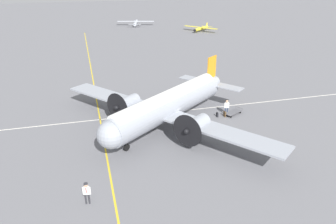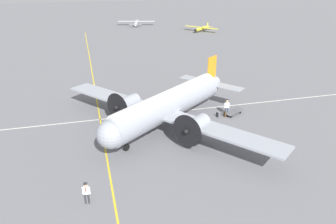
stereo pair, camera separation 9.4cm
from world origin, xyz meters
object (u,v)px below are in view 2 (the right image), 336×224
(airliner_main, at_px, (165,106))
(light_aircraft_taxiing, at_px, (201,28))
(passenger_boarding, at_px, (227,106))
(suitcase_near_door, at_px, (217,115))
(baggage_cart, at_px, (233,112))
(light_aircraft_distant, at_px, (136,23))
(suitcase_upright_spare, at_px, (225,114))
(crew_foreground, at_px, (86,191))

(airliner_main, relative_size, light_aircraft_taxiing, 2.80)
(passenger_boarding, xyz_separation_m, suitcase_near_door, (-0.37, 1.27, -0.85))
(baggage_cart, xyz_separation_m, light_aircraft_distant, (67.22, -0.00, 0.58))
(suitcase_upright_spare, bearing_deg, crew_foreground, 126.03)
(airliner_main, relative_size, suitcase_near_door, 41.78)
(passenger_boarding, height_order, suitcase_upright_spare, passenger_boarding)
(suitcase_near_door, height_order, light_aircraft_distant, light_aircraft_distant)
(crew_foreground, bearing_deg, baggage_cart, -131.58)
(suitcase_near_door, height_order, light_aircraft_taxiing, light_aircraft_taxiing)
(baggage_cart, height_order, light_aircraft_taxiing, light_aircraft_taxiing)
(passenger_boarding, height_order, light_aircraft_distant, light_aircraft_distant)
(airliner_main, bearing_deg, passenger_boarding, 154.76)
(passenger_boarding, bearing_deg, suitcase_near_door, 24.42)
(suitcase_near_door, bearing_deg, crew_foreground, 127.92)
(airliner_main, bearing_deg, crew_foreground, 13.18)
(passenger_boarding, relative_size, light_aircraft_distant, 0.17)
(crew_foreground, xyz_separation_m, passenger_boarding, (12.11, -16.34, -0.02))
(crew_foreground, bearing_deg, suitcase_upright_spare, -130.27)
(airliner_main, xyz_separation_m, light_aircraft_taxiing, (54.13, -23.86, -1.79))
(suitcase_upright_spare, distance_m, light_aircraft_taxiing, 55.48)
(passenger_boarding, distance_m, suitcase_upright_spare, 1.04)
(light_aircraft_taxiing, bearing_deg, suitcase_upright_spare, 31.98)
(airliner_main, height_order, light_aircraft_distant, airliner_main)
(airliner_main, distance_m, light_aircraft_distant, 69.24)
(baggage_cart, relative_size, light_aircraft_taxiing, 0.31)
(passenger_boarding, distance_m, baggage_cart, 1.17)
(suitcase_near_door, relative_size, light_aircraft_distant, 0.05)
(light_aircraft_taxiing, bearing_deg, passenger_boarding, 32.24)
(airliner_main, xyz_separation_m, light_aircraft_distant, (68.68, -8.59, -1.74))
(light_aircraft_distant, distance_m, light_aircraft_taxiing, 21.09)
(crew_foreground, bearing_deg, light_aircraft_taxiing, -102.96)
(passenger_boarding, xyz_separation_m, light_aircraft_taxiing, (52.44, -16.07, -0.29))
(airliner_main, height_order, suitcase_upright_spare, airliner_main)
(passenger_boarding, xyz_separation_m, suitcase_upright_spare, (-0.53, 0.42, -0.79))
(airliner_main, distance_m, suitcase_near_door, 7.05)
(suitcase_upright_spare, bearing_deg, baggage_cart, -76.30)
(passenger_boarding, relative_size, suitcase_upright_spare, 2.75)
(light_aircraft_distant, height_order, light_aircraft_taxiing, light_aircraft_distant)
(suitcase_upright_spare, xyz_separation_m, baggage_cart, (0.30, -1.22, -0.03))
(suitcase_upright_spare, relative_size, light_aircraft_taxiing, 0.08)
(crew_foreground, relative_size, suitcase_upright_spare, 2.73)
(airliner_main, bearing_deg, light_aircraft_taxiing, -151.24)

